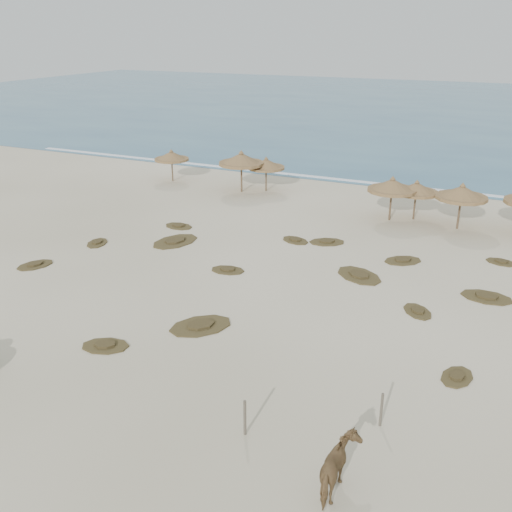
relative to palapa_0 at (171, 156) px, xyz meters
name	(u,v)px	position (x,y,z in m)	size (l,w,h in m)	color
ground	(238,329)	(15.79, -19.91, -2.04)	(160.00, 160.00, 0.00)	beige
ocean	(454,109)	(15.79, 55.09, -2.03)	(200.00, 100.00, 0.01)	#29597B
foam_line	(381,184)	(15.79, 6.09, -2.03)	(70.00, 0.60, 0.01)	white
palapa_0	(171,156)	(0.00, 0.00, 0.00)	(3.52, 3.52, 2.62)	brown
palapa_1	(241,160)	(6.58, -0.61, 0.45)	(3.44, 3.44, 3.21)	brown
palapa_2	(266,164)	(8.19, 0.38, 0.04)	(3.03, 3.03, 2.67)	brown
palapa_3	(416,189)	(19.80, -1.97, 0.03)	(3.10, 3.10, 2.66)	brown
palapa_4	(392,186)	(18.39, -2.78, 0.25)	(3.83, 3.83, 2.95)	brown
palapa_5	(462,193)	(22.64, -2.77, 0.27)	(3.95, 3.95, 2.97)	brown
horse	(339,469)	(22.25, -26.91, -1.25)	(0.85, 1.87, 1.58)	olive
fence_post_near	(245,418)	(18.93, -25.82, -1.41)	(0.09, 0.09, 1.24)	brown
fence_post_far	(381,410)	(22.64, -23.66, -1.43)	(0.09, 0.09, 1.21)	brown
scrub_0	(35,265)	(2.99, -18.30, -1.98)	(1.93, 2.26, 0.16)	brown
scrub_1	(175,241)	(7.83, -12.15, -1.98)	(2.77, 3.46, 0.16)	brown
scrub_2	(228,270)	(12.59, -14.66, -1.98)	(1.92, 1.38, 0.16)	brown
scrub_3	(359,275)	(18.97, -12.50, -1.98)	(3.20, 2.94, 0.16)	brown
scrub_4	(418,311)	(22.37, -15.28, -1.98)	(1.87, 1.98, 0.16)	brown
scrub_5	(487,297)	(25.05, -12.47, -1.98)	(2.41, 1.62, 0.16)	brown
scrub_6	(179,226)	(6.56, -9.70, -1.98)	(2.04, 1.46, 0.16)	brown
scrub_7	(403,260)	(20.61, -9.58, -1.98)	(2.47, 2.35, 0.16)	brown
scrub_8	(97,243)	(3.83, -14.27, -1.98)	(1.60, 1.97, 0.16)	brown
scrub_9	(201,326)	(14.27, -20.42, -1.98)	(3.11, 3.21, 0.16)	brown
scrub_10	(501,262)	(25.46, -7.60, -1.98)	(1.80, 1.37, 0.16)	brown
scrub_11	(105,345)	(11.64, -23.40, -1.98)	(2.21, 1.78, 0.16)	brown
scrub_12	(457,377)	(24.56, -19.88, -1.98)	(1.41, 1.81, 0.16)	brown
scrub_13	(295,240)	(14.20, -9.05, -1.98)	(2.08, 1.75, 0.16)	brown
scrub_14	(327,242)	(15.99, -8.53, -1.98)	(2.47, 2.16, 0.16)	brown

